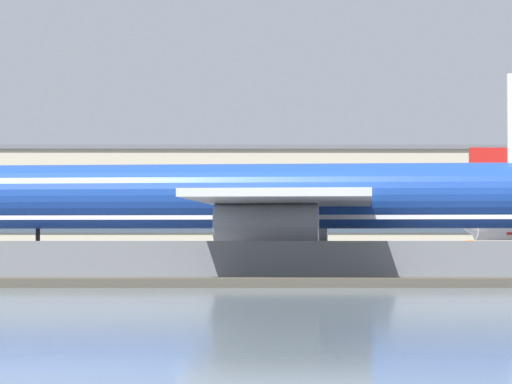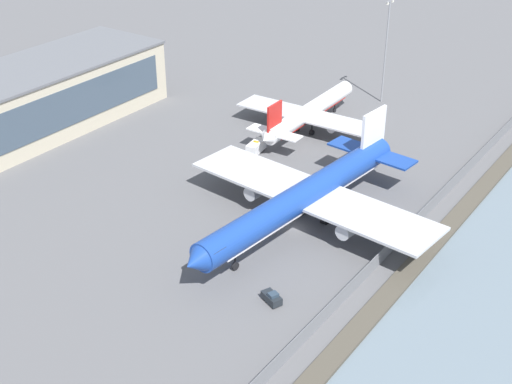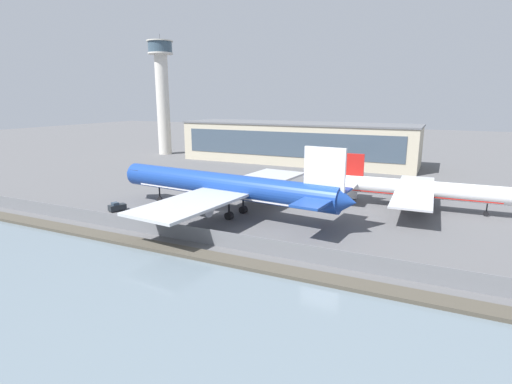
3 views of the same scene
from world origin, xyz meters
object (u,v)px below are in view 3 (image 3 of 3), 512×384
(control_tower, at_px, (162,88))
(ops_van, at_px, (346,193))
(cargo_jet_blue, at_px, (225,187))
(baggage_tug, at_px, (117,207))
(passenger_jet_white_red, at_px, (420,190))

(control_tower, bearing_deg, ops_van, -27.15)
(cargo_jet_blue, height_order, control_tower, control_tower)
(baggage_tug, height_order, control_tower, control_tower)
(baggage_tug, bearing_deg, cargo_jet_blue, 19.54)
(baggage_tug, bearing_deg, ops_van, 37.60)
(passenger_jet_white_red, bearing_deg, control_tower, 155.29)
(baggage_tug, xyz_separation_m, control_tower, (-43.96, 71.64, 24.67))
(cargo_jet_blue, distance_m, control_tower, 93.26)
(passenger_jet_white_red, bearing_deg, ops_van, 169.98)
(control_tower, bearing_deg, cargo_jet_blue, -44.99)
(ops_van, distance_m, control_tower, 95.53)
(cargo_jet_blue, bearing_deg, ops_van, 51.26)
(passenger_jet_white_red, relative_size, control_tower, 0.80)
(passenger_jet_white_red, relative_size, ops_van, 6.64)
(passenger_jet_white_red, relative_size, baggage_tug, 10.16)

